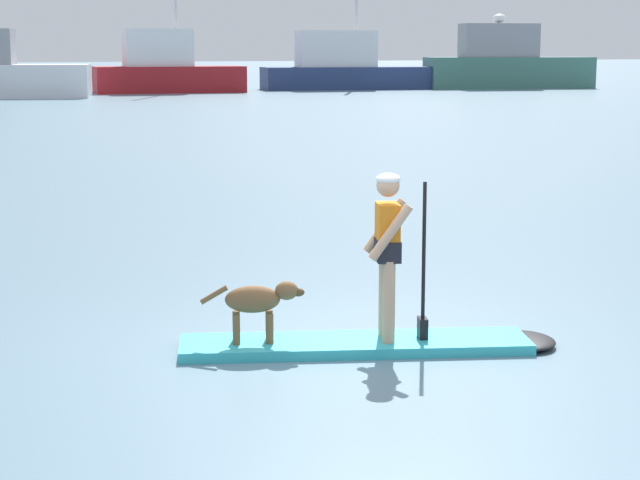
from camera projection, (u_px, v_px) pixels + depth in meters
name	position (u px, v px, depth m)	size (l,w,h in m)	color
ground_plane	(355.00, 350.00, 10.43)	(400.00, 400.00, 0.00)	slate
paddleboard	(379.00, 344.00, 10.44)	(3.68, 1.62, 0.10)	#33B2BF
person_paddler	(389.00, 244.00, 10.27)	(0.66, 0.56, 1.60)	tan
dog	(258.00, 301.00, 10.26)	(0.97, 0.36, 0.58)	brown
moored_boat_far_port	(166.00, 69.00, 68.10)	(9.40, 3.45, 11.77)	maroon
moored_boat_port	(344.00, 68.00, 73.36)	(11.81, 4.44, 10.48)	navy
moored_boat_starboard	(506.00, 64.00, 75.16)	(11.92, 4.71, 5.06)	#3F7266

